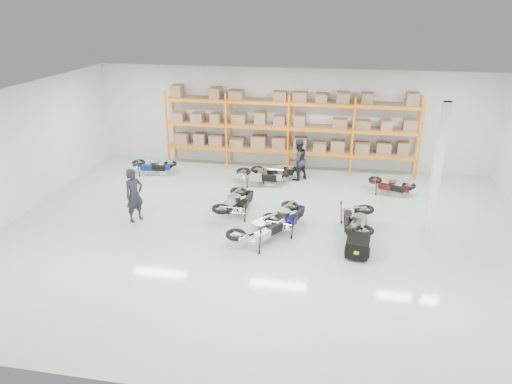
% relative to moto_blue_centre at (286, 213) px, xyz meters
% --- Properties ---
extents(room, '(18.00, 18.00, 18.00)m').
position_rel_moto_blue_centre_xyz_m(room, '(-0.58, -0.38, 1.66)').
color(room, '#A5B8A9').
rests_on(room, ground).
extents(pallet_rack, '(11.28, 0.98, 3.62)m').
position_rel_moto_blue_centre_xyz_m(pallet_rack, '(-0.58, 6.07, 1.66)').
color(pallet_rack, orange).
rests_on(pallet_rack, ground).
extents(structural_column, '(0.25, 0.25, 4.50)m').
position_rel_moto_blue_centre_xyz_m(structural_column, '(4.62, 0.12, 1.66)').
color(structural_column, white).
rests_on(structural_column, ground).
extents(moto_blue_centre, '(1.58, 2.16, 1.26)m').
position_rel_moto_blue_centre_xyz_m(moto_blue_centre, '(0.00, 0.00, 0.00)').
color(moto_blue_centre, '#060744').
rests_on(moto_blue_centre, ground).
extents(moto_silver_left, '(1.91, 2.15, 1.26)m').
position_rel_moto_blue_centre_xyz_m(moto_silver_left, '(-0.69, -1.09, 0.00)').
color(moto_silver_left, '#B2B3B9').
rests_on(moto_silver_left, ground).
extents(moto_black_far_left, '(1.31, 2.14, 1.29)m').
position_rel_moto_blue_centre_xyz_m(moto_black_far_left, '(-1.89, 0.91, 0.02)').
color(moto_black_far_left, black).
rests_on(moto_black_far_left, ground).
extents(moto_touring_right, '(1.10, 2.03, 1.27)m').
position_rel_moto_blue_centre_xyz_m(moto_touring_right, '(2.36, 0.16, 0.01)').
color(moto_touring_right, black).
rests_on(moto_touring_right, ground).
extents(trailer, '(0.77, 1.46, 0.60)m').
position_rel_moto_blue_centre_xyz_m(trailer, '(2.36, -1.43, -0.24)').
color(trailer, black).
rests_on(trailer, ground).
extents(moto_back_a, '(1.81, 0.99, 1.14)m').
position_rel_moto_blue_centre_xyz_m(moto_back_a, '(-6.46, 4.30, -0.06)').
color(moto_back_a, navy).
rests_on(moto_back_a, ground).
extents(moto_back_b, '(1.92, 1.02, 1.22)m').
position_rel_moto_blue_centre_xyz_m(moto_back_b, '(-1.49, 3.88, -0.02)').
color(moto_back_b, '#A5ABAE').
rests_on(moto_back_b, ground).
extents(moto_back_c, '(1.85, 1.18, 1.11)m').
position_rel_moto_blue_centre_xyz_m(moto_back_c, '(-1.02, 4.50, -0.07)').
color(moto_back_c, black).
rests_on(moto_back_c, ground).
extents(moto_back_d, '(1.79, 1.28, 1.05)m').
position_rel_moto_blue_centre_xyz_m(moto_back_d, '(3.80, 3.80, -0.10)').
color(moto_back_d, '#3B0C0B').
rests_on(moto_back_d, ground).
extents(person_left, '(0.76, 0.84, 1.92)m').
position_rel_moto_blue_centre_xyz_m(person_left, '(-5.27, -0.25, 0.36)').
color(person_left, black).
rests_on(person_left, ground).
extents(person_back, '(1.11, 1.10, 1.81)m').
position_rel_moto_blue_centre_xyz_m(person_back, '(-0.02, 4.77, 0.31)').
color(person_back, '#202129').
rests_on(person_back, ground).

